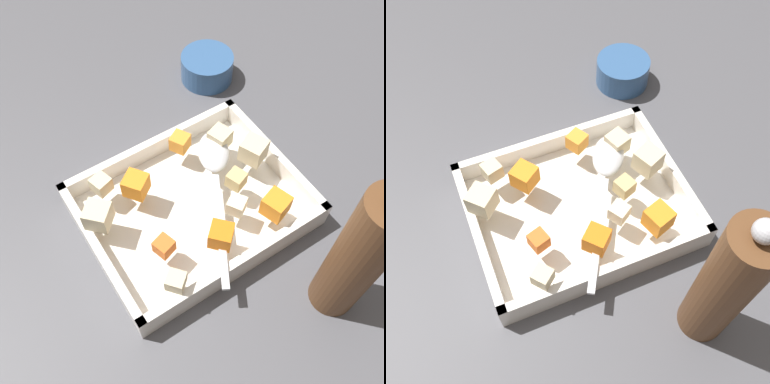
# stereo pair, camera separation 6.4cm
# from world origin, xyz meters

# --- Properties ---
(ground_plane) EXTENTS (4.00, 4.00, 0.00)m
(ground_plane) POSITION_xyz_m (0.00, 0.00, 0.00)
(ground_plane) COLOR #4C4C51
(baking_dish) EXTENTS (0.31, 0.24, 0.05)m
(baking_dish) POSITION_xyz_m (0.01, 0.02, 0.01)
(baking_dish) COLOR white
(baking_dish) RESTS_ON ground_plane
(carrot_chunk_far_right) EXTENTS (0.04, 0.04, 0.03)m
(carrot_chunk_far_right) POSITION_xyz_m (-0.07, 0.10, 0.06)
(carrot_chunk_far_right) COLOR orange
(carrot_chunk_far_right) RESTS_ON baking_dish
(carrot_chunk_mid_left) EXTENTS (0.03, 0.03, 0.02)m
(carrot_chunk_mid_left) POSITION_xyz_m (0.09, 0.07, 0.06)
(carrot_chunk_mid_left) COLOR orange
(carrot_chunk_mid_left) RESTS_ON baking_dish
(carrot_chunk_corner_ne) EXTENTS (0.03, 0.03, 0.03)m
(carrot_chunk_corner_ne) POSITION_xyz_m (-0.02, -0.06, 0.06)
(carrot_chunk_corner_ne) COLOR orange
(carrot_chunk_corner_ne) RESTS_ON baking_dish
(carrot_chunk_corner_sw) EXTENTS (0.04, 0.04, 0.03)m
(carrot_chunk_corner_sw) POSITION_xyz_m (0.02, 0.10, 0.06)
(carrot_chunk_corner_sw) COLOR orange
(carrot_chunk_corner_sw) RESTS_ON baking_dish
(carrot_chunk_near_left) EXTENTS (0.04, 0.04, 0.03)m
(carrot_chunk_near_left) POSITION_xyz_m (0.07, -0.03, 0.06)
(carrot_chunk_near_left) COLOR orange
(carrot_chunk_near_left) RESTS_ON baking_dish
(potato_chunk_near_right) EXTENTS (0.04, 0.04, 0.03)m
(potato_chunk_near_right) POSITION_xyz_m (-0.08, -0.04, 0.06)
(potato_chunk_near_right) COLOR beige
(potato_chunk_near_right) RESTS_ON baking_dish
(potato_chunk_corner_se) EXTENTS (0.04, 0.04, 0.03)m
(potato_chunk_corner_se) POSITION_xyz_m (-0.10, 0.01, 0.07)
(potato_chunk_corner_se) COLOR beige
(potato_chunk_corner_se) RESTS_ON baking_dish
(potato_chunk_center) EXTENTS (0.03, 0.03, 0.02)m
(potato_chunk_center) POSITION_xyz_m (-0.05, 0.04, 0.06)
(potato_chunk_center) COLOR tan
(potato_chunk_center) RESTS_ON baking_dish
(potato_chunk_under_handle) EXTENTS (0.03, 0.03, 0.02)m
(potato_chunk_under_handle) POSITION_xyz_m (0.10, 0.12, 0.06)
(potato_chunk_under_handle) COLOR beige
(potato_chunk_under_handle) RESTS_ON baking_dish
(potato_chunk_mid_right) EXTENTS (0.05, 0.05, 0.03)m
(potato_chunk_mid_right) POSITION_xyz_m (0.14, -0.01, 0.07)
(potato_chunk_mid_right) COLOR beige
(potato_chunk_mid_right) RESTS_ON baking_dish
(potato_chunk_corner_nw) EXTENTS (0.03, 0.03, 0.02)m
(potato_chunk_corner_nw) POSITION_xyz_m (-0.03, 0.07, 0.06)
(potato_chunk_corner_nw) COLOR beige
(potato_chunk_corner_nw) RESTS_ON baking_dish
(potato_chunk_near_spoon) EXTENTS (0.03, 0.03, 0.02)m
(potato_chunk_near_spoon) POSITION_xyz_m (0.11, -0.06, 0.06)
(potato_chunk_near_spoon) COLOR beige
(potato_chunk_near_spoon) RESTS_ON baking_dish
(serving_spoon) EXTENTS (0.15, 0.23, 0.02)m
(serving_spoon) POSITION_xyz_m (-0.05, -0.01, 0.06)
(serving_spoon) COLOR silver
(serving_spoon) RESTS_ON baking_dish
(pepper_mill) EXTENTS (0.06, 0.06, 0.26)m
(pepper_mill) POSITION_xyz_m (-0.08, 0.23, 0.12)
(pepper_mill) COLOR brown
(pepper_mill) RESTS_ON ground_plane
(small_prep_bowl) EXTENTS (0.09, 0.09, 0.05)m
(small_prep_bowl) POSITION_xyz_m (-0.17, -0.21, 0.02)
(small_prep_bowl) COLOR #33598C
(small_prep_bowl) RESTS_ON ground_plane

